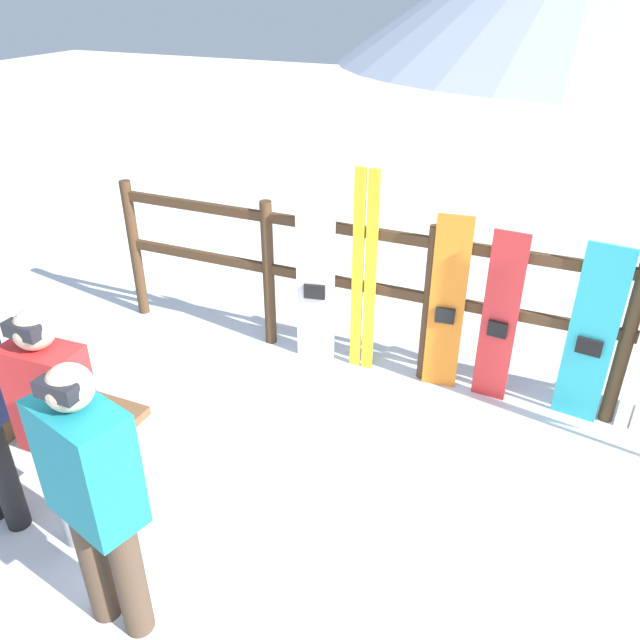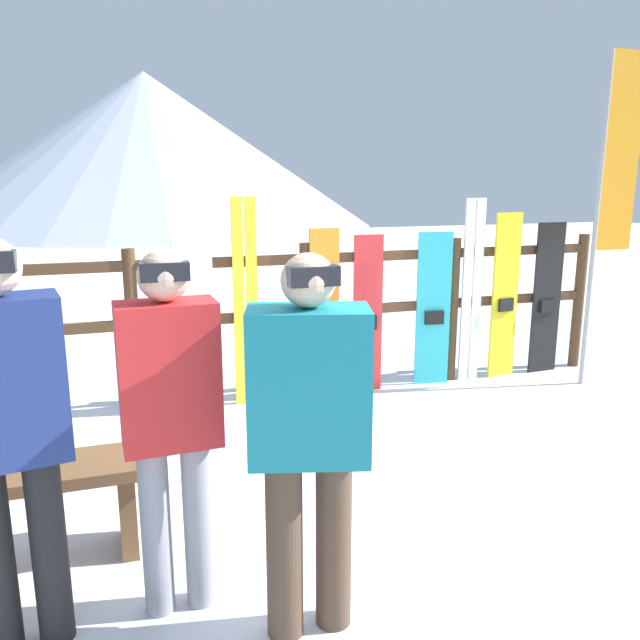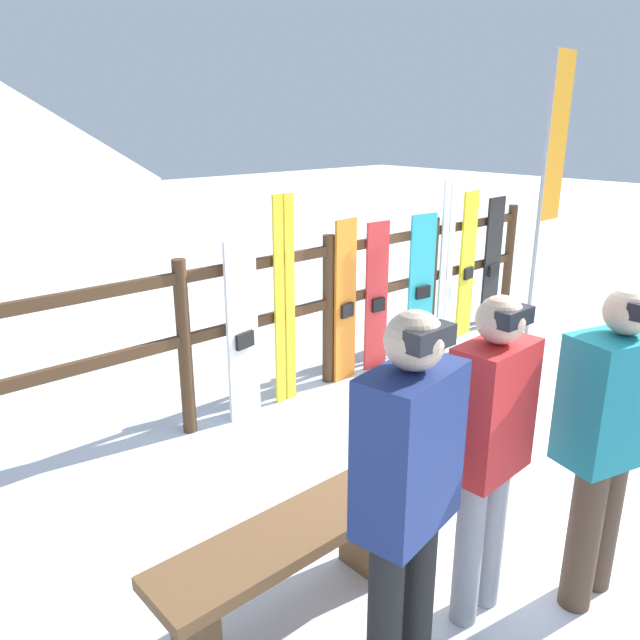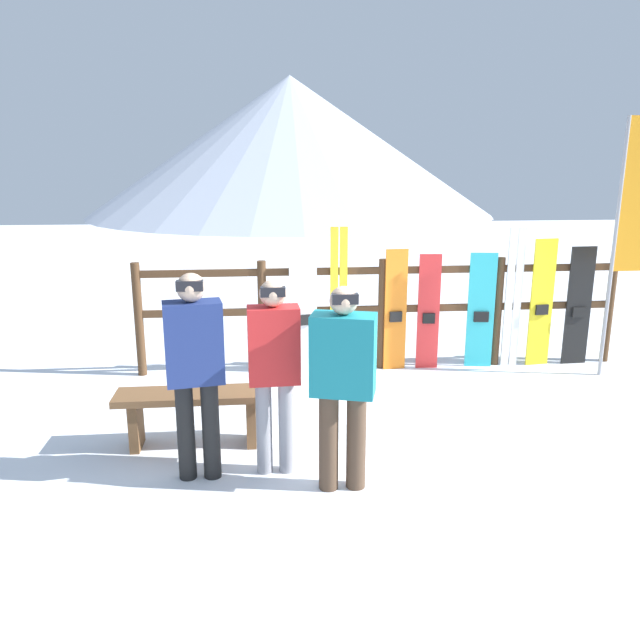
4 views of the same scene
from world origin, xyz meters
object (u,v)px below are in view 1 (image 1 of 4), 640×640
object	(u,v)px
ski_pair_yellow	(364,275)
snowboard_orange	(447,306)
bench	(54,414)
person_teal	(94,491)
snowboard_white	(316,283)
snowboard_red	(499,320)
person_red	(58,422)
snowboard_cyan	(591,337)

from	to	relation	value
ski_pair_yellow	snowboard_orange	bearing A→B (deg)	-0.30
bench	person_teal	distance (m)	1.53
snowboard_white	ski_pair_yellow	world-z (taller)	ski_pair_yellow
bench	snowboard_red	world-z (taller)	snowboard_red
ski_pair_yellow	bench	bearing A→B (deg)	-128.51
snowboard_orange	bench	bearing A→B (deg)	-139.14
person_teal	snowboard_red	distance (m)	3.01
person_red	snowboard_red	bearing A→B (deg)	52.32
snowboard_orange	snowboard_red	bearing A→B (deg)	-0.01
person_teal	snowboard_orange	bearing A→B (deg)	70.28
bench	snowboard_red	xyz separation A→B (m)	(2.53, 1.85, 0.32)
person_teal	snowboard_orange	xyz separation A→B (m)	(0.96, 2.68, -0.18)
bench	person_red	size ratio (longest dim) A/B	0.85
person_teal	snowboard_white	xyz separation A→B (m)	(-0.11, 2.68, -0.19)
person_red	snowboard_red	size ratio (longest dim) A/B	1.13
person_red	snowboard_orange	xyz separation A→B (m)	(1.45, 2.38, -0.19)
person_red	ski_pair_yellow	distance (m)	2.52
bench	person_teal	world-z (taller)	person_teal
person_teal	snowboard_cyan	xyz separation A→B (m)	(1.98, 2.68, -0.20)
bench	person_red	bearing A→B (deg)	-38.00
person_teal	person_red	size ratio (longest dim) A/B	1.00
bench	snowboard_cyan	size ratio (longest dim) A/B	0.96
bench	person_red	distance (m)	1.03
snowboard_orange	snowboard_cyan	distance (m)	1.02
bench	snowboard_cyan	distance (m)	3.67
snowboard_orange	ski_pair_yellow	bearing A→B (deg)	179.70
person_teal	snowboard_red	bearing A→B (deg)	63.24
person_teal	snowboard_orange	world-z (taller)	person_teal
person_teal	snowboard_orange	distance (m)	2.86
bench	snowboard_cyan	xyz separation A→B (m)	(3.15, 1.85, 0.32)
snowboard_orange	snowboard_red	xyz separation A→B (m)	(0.39, -0.00, -0.03)
snowboard_white	person_red	bearing A→B (deg)	-99.04
person_teal	snowboard_white	size ratio (longest dim) A/B	1.11
snowboard_white	snowboard_orange	xyz separation A→B (m)	(1.07, 0.00, 0.02)
ski_pair_yellow	snowboard_cyan	size ratio (longest dim) A/B	1.23
snowboard_white	snowboard_cyan	xyz separation A→B (m)	(2.09, -0.00, -0.01)
ski_pair_yellow	snowboard_cyan	xyz separation A→B (m)	(1.68, -0.00, -0.16)
bench	person_red	xyz separation A→B (m)	(0.69, -0.54, 0.54)
snowboard_cyan	snowboard_orange	bearing A→B (deg)	180.00
person_red	ski_pair_yellow	xyz separation A→B (m)	(0.79, 2.39, -0.06)
person_red	snowboard_orange	world-z (taller)	person_red
snowboard_red	snowboard_cyan	bearing A→B (deg)	0.00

